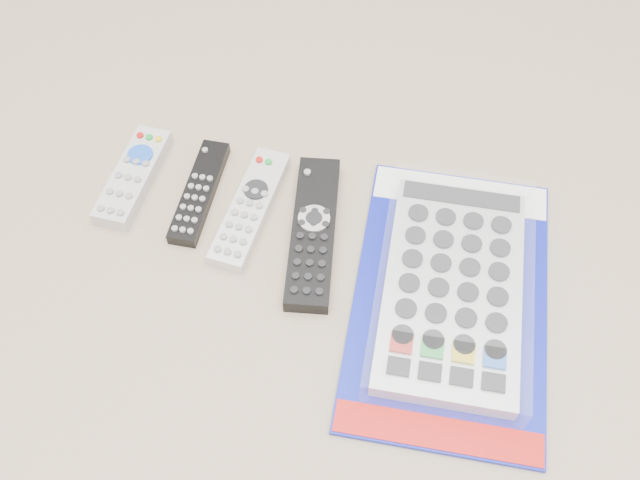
% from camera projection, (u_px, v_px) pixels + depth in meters
% --- Properties ---
extents(remote_small_grey, '(0.05, 0.15, 0.02)m').
position_uv_depth(remote_small_grey, '(133.00, 176.00, 0.90)').
color(remote_small_grey, '#A9A9AC').
rests_on(remote_small_grey, ground).
extents(remote_slim_black, '(0.04, 0.16, 0.02)m').
position_uv_depth(remote_slim_black, '(199.00, 192.00, 0.89)').
color(remote_slim_black, black).
rests_on(remote_slim_black, ground).
extents(remote_silver_dvd, '(0.06, 0.18, 0.02)m').
position_uv_depth(remote_silver_dvd, '(250.00, 208.00, 0.88)').
color(remote_silver_dvd, silver).
rests_on(remote_silver_dvd, ground).
extents(remote_large_black, '(0.08, 0.22, 0.02)m').
position_uv_depth(remote_large_black, '(313.00, 232.00, 0.85)').
color(remote_large_black, black).
rests_on(remote_large_black, ground).
extents(jumbo_remote_packaged, '(0.23, 0.37, 0.05)m').
position_uv_depth(jumbo_remote_packaged, '(453.00, 287.00, 0.80)').
color(jumbo_remote_packaged, '#0E19A0').
rests_on(jumbo_remote_packaged, ground).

